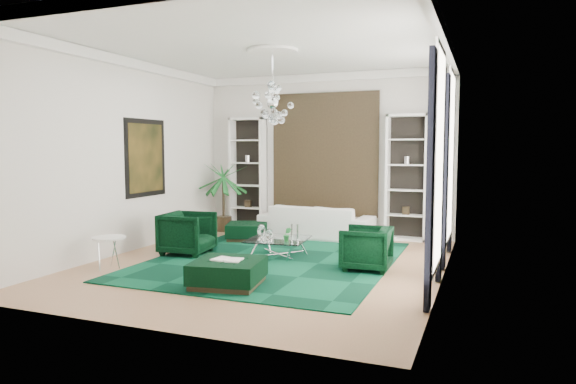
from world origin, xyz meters
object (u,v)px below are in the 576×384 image
at_px(armchair_right, 366,248).
at_px(ottoman_side, 247,232).
at_px(sofa, 316,222).
at_px(ottoman_front, 228,273).
at_px(side_table, 110,253).
at_px(coffee_table, 278,248).
at_px(palm, 223,187).
at_px(armchair_left, 188,233).

distance_m(armchair_right, ottoman_side, 3.59).
xyz_separation_m(sofa, armchair_right, (1.75, -2.65, -0.00)).
height_order(ottoman_front, side_table, side_table).
bearing_deg(ottoman_front, coffee_table, 91.36).
xyz_separation_m(ottoman_side, side_table, (-1.00, -3.30, 0.08)).
bearing_deg(palm, sofa, -2.34).
relative_size(coffee_table, ottoman_side, 1.25).
bearing_deg(side_table, sofa, 60.48).
distance_m(armchair_left, coffee_table, 1.80).
bearing_deg(sofa, armchair_right, 124.92).
relative_size(sofa, ottoman_front, 2.59).
relative_size(armchair_left, ottoman_front, 0.92).
bearing_deg(side_table, armchair_right, 20.10).
relative_size(sofa, armchair_left, 2.82).
bearing_deg(armchair_left, sofa, -39.02).
relative_size(sofa, palm, 1.18).
relative_size(ottoman_side, ottoman_front, 0.86).
bearing_deg(ottoman_front, sofa, 90.65).
xyz_separation_m(armchair_left, ottoman_side, (0.40, 1.80, -0.22)).
relative_size(armchair_right, side_table, 1.46).
height_order(sofa, ottoman_side, sofa).
bearing_deg(ottoman_front, palm, 119.05).
bearing_deg(armchair_left, ottoman_front, -139.77).
height_order(sofa, ottoman_front, sofa).
distance_m(armchair_right, coffee_table, 1.79).
bearing_deg(ottoman_front, ottoman_side, 111.52).
distance_m(sofa, coffee_table, 2.31).
distance_m(armchair_left, ottoman_front, 2.52).
bearing_deg(palm, coffee_table, -44.41).
distance_m(armchair_left, palm, 2.92).
bearing_deg(ottoman_side, sofa, 32.20).
xyz_separation_m(armchair_left, side_table, (-0.60, -1.50, -0.14)).
bearing_deg(ottoman_side, palm, 139.18).
height_order(sofa, side_table, sofa).
height_order(armchair_right, ottoman_side, armchair_right).
bearing_deg(side_table, palm, 91.35).
relative_size(armchair_right, coffee_table, 0.76).
distance_m(armchair_right, ottoman_front, 2.45).
relative_size(armchair_right, ottoman_side, 0.95).
xyz_separation_m(coffee_table, ottoman_front, (0.05, -2.10, 0.01)).
xyz_separation_m(sofa, armchair_left, (-1.75, -2.65, 0.04)).
xyz_separation_m(ottoman_front, palm, (-2.50, 4.50, 0.89)).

